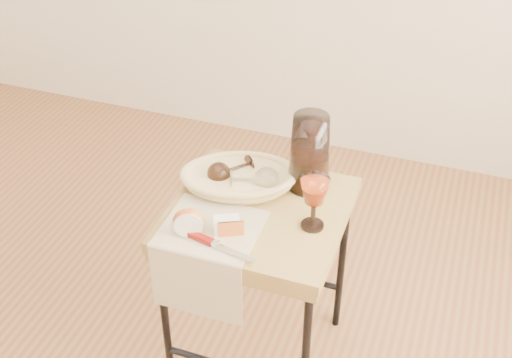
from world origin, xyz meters
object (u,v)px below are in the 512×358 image
at_px(goblet_lying_b, 251,180).
at_px(pitcher, 310,152).
at_px(table_knife, 218,245).
at_px(bread_basket, 239,179).
at_px(tea_towel, 211,228).
at_px(goblet_lying_a, 232,169).
at_px(side_table, 258,287).
at_px(wine_goblet, 314,203).
at_px(apple_half, 188,221).

bearing_deg(goblet_lying_b, pitcher, 10.63).
bearing_deg(table_knife, bread_basket, 111.22).
bearing_deg(tea_towel, goblet_lying_a, 95.40).
xyz_separation_m(pitcher, table_knife, (-0.15, -0.36, -0.11)).
relative_size(tea_towel, goblet_lying_a, 2.30).
relative_size(side_table, goblet_lying_b, 5.16).
height_order(goblet_lying_a, goblet_lying_b, goblet_lying_b).
height_order(side_table, table_knife, table_knife).
xyz_separation_m(goblet_lying_b, table_knife, (-0.00, -0.26, -0.04)).
bearing_deg(table_knife, wine_goblet, 51.64).
bearing_deg(bread_basket, apple_half, -122.58).
bearing_deg(wine_goblet, goblet_lying_b, 157.69).
height_order(tea_towel, apple_half, apple_half).
bearing_deg(goblet_lying_b, tea_towel, -126.18).
bearing_deg(tea_towel, table_knife, -55.87).
xyz_separation_m(tea_towel, apple_half, (-0.05, -0.04, 0.04)).
height_order(bread_basket, wine_goblet, wine_goblet).
relative_size(tea_towel, bread_basket, 0.86).
distance_m(goblet_lying_a, apple_half, 0.26).
xyz_separation_m(tea_towel, table_knife, (0.05, -0.07, 0.01)).
relative_size(goblet_lying_a, wine_goblet, 0.70).
bearing_deg(wine_goblet, pitcher, 109.74).
relative_size(goblet_lying_b, table_knife, 0.60).
bearing_deg(bread_basket, table_knife, -101.08).
bearing_deg(table_knife, side_table, 89.63).
xyz_separation_m(goblet_lying_b, pitcher, (0.15, 0.09, 0.07)).
distance_m(side_table, apple_half, 0.42).
height_order(goblet_lying_a, wine_goblet, wine_goblet).
bearing_deg(apple_half, goblet_lying_b, 42.82).
relative_size(side_table, pitcher, 2.26).
xyz_separation_m(bread_basket, apple_half, (-0.05, -0.25, 0.02)).
height_order(side_table, wine_goblet, wine_goblet).
relative_size(tea_towel, table_knife, 1.31).
height_order(tea_towel, table_knife, table_knife).
distance_m(tea_towel, table_knife, 0.09).
bearing_deg(pitcher, bread_basket, -174.62).
relative_size(side_table, table_knife, 3.11).
height_order(tea_towel, goblet_lying_a, goblet_lying_a).
bearing_deg(side_table, wine_goblet, -8.12).
relative_size(bread_basket, apple_half, 3.67).
height_order(bread_basket, goblet_lying_b, goblet_lying_b).
distance_m(goblet_lying_b, table_knife, 0.27).
xyz_separation_m(pitcher, apple_half, (-0.25, -0.32, -0.08)).
relative_size(apple_half, table_knife, 0.42).
height_order(pitcher, table_knife, pitcher).
bearing_deg(goblet_lying_a, tea_towel, 46.29).
xyz_separation_m(goblet_lying_a, apple_half, (-0.03, -0.26, -0.00)).
distance_m(side_table, pitcher, 0.48).
distance_m(goblet_lying_b, apple_half, 0.25).
bearing_deg(side_table, goblet_lying_b, 124.65).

